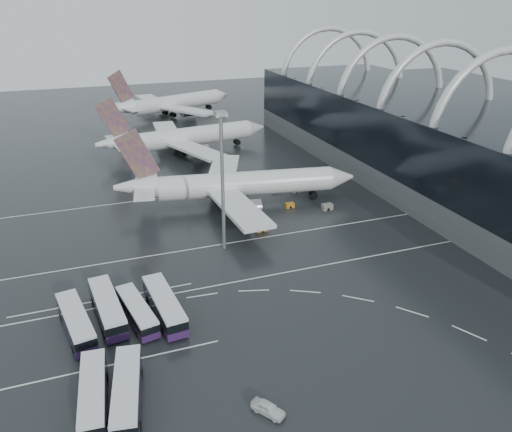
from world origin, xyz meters
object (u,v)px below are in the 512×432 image
object	(u,v)px
bus_row_near_b	(107,307)
bus_row_far_b	(127,392)
airliner_gate_b	(183,138)
gse_cart_belly_e	(276,188)
floodlight_mast	(222,166)
gse_cart_belly_a	(290,205)
gse_cart_belly_d	(327,207)
airliner_gate_c	(171,104)
van_curve_b	(268,408)
gse_cart_belly_b	(296,190)
bus_row_near_a	(76,322)
gse_cart_belly_c	(262,228)
airliner_main	(234,185)
bus_row_far_a	(93,394)
bus_row_near_c	(137,311)
bus_row_near_d	(164,305)

from	to	relation	value
bus_row_near_b	bus_row_far_b	size ratio (longest dim) A/B	1.04
airliner_gate_b	gse_cart_belly_e	distance (m)	41.90
floodlight_mast	gse_cart_belly_a	size ratio (longest dim) A/B	13.06
bus_row_near_b	gse_cart_belly_d	bearing A→B (deg)	-68.75
floodlight_mast	gse_cart_belly_e	size ratio (longest dim) A/B	12.24
airliner_gate_c	bus_row_near_b	xyz separation A→B (m)	(-35.39, -131.73, -3.02)
airliner_gate_c	van_curve_b	bearing A→B (deg)	-118.29
gse_cart_belly_b	gse_cart_belly_d	bearing A→B (deg)	-80.32
bus_row_near_a	floodlight_mast	bearing A→B (deg)	-67.14
bus_row_far_b	gse_cart_belly_c	bearing A→B (deg)	-29.63
airliner_main	gse_cart_belly_d	size ratio (longest dim) A/B	22.96
van_curve_b	gse_cart_belly_c	bearing A→B (deg)	35.31
bus_row_far_a	gse_cart_belly_d	distance (m)	67.82
airliner_gate_c	bus_row_near_c	distance (m)	137.54
bus_row_far_a	gse_cart_belly_e	bearing A→B (deg)	-34.04
bus_row_far_a	gse_cart_belly_d	world-z (taller)	bus_row_far_a
van_curve_b	gse_cart_belly_e	bearing A→B (deg)	32.23
airliner_gate_c	bus_row_far_a	world-z (taller)	airliner_gate_c
bus_row_near_a	floodlight_mast	world-z (taller)	floodlight_mast
airliner_gate_b	gse_cart_belly_c	distance (m)	59.80
bus_row_far_a	airliner_main	bearing A→B (deg)	-28.14
bus_row_near_d	gse_cart_belly_b	world-z (taller)	bus_row_near_d
gse_cart_belly_e	airliner_gate_c	bearing A→B (deg)	94.96
gse_cart_belly_b	gse_cart_belly_e	bearing A→B (deg)	144.79
airliner_main	bus_row_far_a	bearing A→B (deg)	-113.43
bus_row_near_d	bus_row_far_a	bearing A→B (deg)	138.38
airliner_gate_b	bus_row_far_b	bearing A→B (deg)	-114.29
bus_row_near_c	gse_cart_belly_c	world-z (taller)	bus_row_near_c
airliner_gate_b	gse_cart_belly_a	distance (m)	52.21
gse_cart_belly_a	airliner_main	bearing A→B (deg)	150.52
bus_row_near_d	gse_cart_belly_d	distance (m)	50.01
floodlight_mast	gse_cart_belly_b	size ratio (longest dim) A/B	13.19
van_curve_b	gse_cart_belly_a	bearing A→B (deg)	29.19
bus_row_near_b	gse_cart_belly_e	xyz separation A→B (m)	(43.29, 40.73, -1.29)
airliner_gate_b	gse_cart_belly_c	xyz separation A→B (m)	(2.95, -59.59, -4.01)
airliner_main	gse_cart_belly_e	xyz separation A→B (m)	(12.26, 4.97, -4.06)
bus_row_near_a	gse_cart_belly_d	xyz separation A→B (m)	(53.94, 27.64, -1.13)
van_curve_b	gse_cart_belly_b	xyz separation A→B (m)	(31.88, 63.13, -0.17)
floodlight_mast	gse_cart_belly_a	xyz separation A→B (m)	(19.55, 14.00, -15.76)
gse_cart_belly_b	airliner_main	bearing A→B (deg)	-172.75
gse_cart_belly_b	airliner_gate_c	bearing A→B (deg)	97.28
bus_row_near_a	airliner_gate_c	bearing A→B (deg)	-26.78
van_curve_b	gse_cart_belly_d	xyz separation A→B (m)	(33.97, 50.90, -0.06)
gse_cart_belly_d	gse_cart_belly_b	bearing A→B (deg)	99.68
bus_row_far_a	bus_row_far_b	world-z (taller)	bus_row_far_b
airliner_main	bus_row_far_a	world-z (taller)	airliner_main
airliner_gate_c	bus_row_far_a	xyz separation A→B (m)	(-38.44, -149.03, -3.18)
airliner_gate_b	bus_row_near_b	xyz separation A→B (m)	(-28.91, -79.88, -2.78)
airliner_main	van_curve_b	size ratio (longest dim) A/B	13.09
airliner_gate_c	bus_row_near_d	distance (m)	136.81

